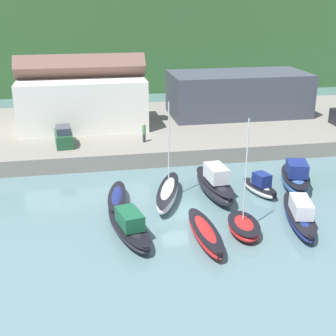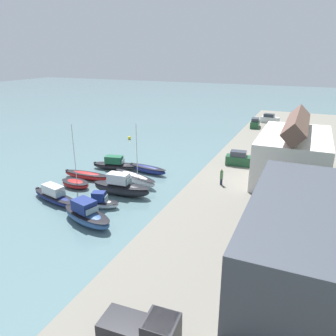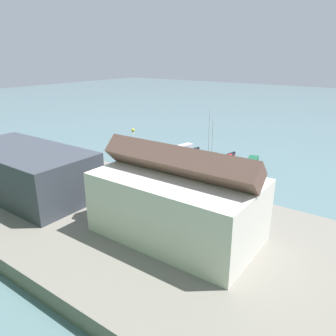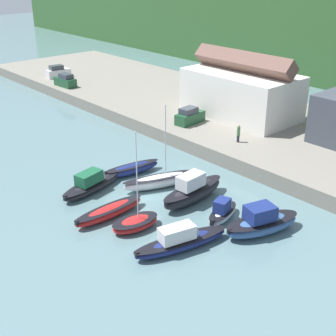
{
  "view_description": "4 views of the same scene",
  "coord_description": "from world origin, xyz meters",
  "px_view_note": "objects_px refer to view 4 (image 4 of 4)",
  "views": [
    {
      "loc": [
        -7.19,
        -34.72,
        17.15
      ],
      "look_at": [
        0.31,
        5.51,
        1.9
      ],
      "focal_mm": 50.0,
      "sensor_mm": 36.0,
      "label": 1
    },
    {
      "loc": [
        37.78,
        24.04,
        17.77
      ],
      "look_at": [
        -4.81,
        5.51,
        1.3
      ],
      "focal_mm": 35.0,
      "sensor_mm": 36.0,
      "label": 2
    },
    {
      "loc": [
        -22.57,
        45.68,
        18.13
      ],
      "look_at": [
        4.76,
        7.5,
        1.69
      ],
      "focal_mm": 35.0,
      "sensor_mm": 36.0,
      "label": 3
    },
    {
      "loc": [
        32.35,
        -25.78,
        21.78
      ],
      "look_at": [
        -1.4,
        4.33,
        1.21
      ],
      "focal_mm": 50.0,
      "sensor_mm": 36.0,
      "label": 4
    }
  ],
  "objects_px": {
    "moored_boat_2": "(193,191)",
    "parked_car_1": "(190,116)",
    "parked_car_3": "(65,81)",
    "moored_boat_7": "(135,223)",
    "moored_boat_0": "(132,169)",
    "moored_boat_1": "(160,181)",
    "person_on_quay": "(238,133)",
    "moored_boat_3": "(222,212)",
    "parked_car_0": "(58,72)",
    "moored_boat_5": "(92,184)",
    "moored_boat_6": "(109,211)",
    "moored_boat_4": "(262,223)",
    "moored_boat_8": "(180,241)"
  },
  "relations": [
    {
      "from": "moored_boat_7",
      "to": "moored_boat_1",
      "type": "bearing_deg",
      "value": 128.92
    },
    {
      "from": "moored_boat_0",
      "to": "person_on_quay",
      "type": "distance_m",
      "value": 13.53
    },
    {
      "from": "moored_boat_7",
      "to": "parked_car_3",
      "type": "xyz_separation_m",
      "value": [
        -41.29,
        17.54,
        2.03
      ]
    },
    {
      "from": "moored_boat_6",
      "to": "moored_boat_7",
      "type": "xyz_separation_m",
      "value": [
        3.16,
        0.52,
        -0.01
      ]
    },
    {
      "from": "parked_car_3",
      "to": "person_on_quay",
      "type": "distance_m",
      "value": 36.39
    },
    {
      "from": "moored_boat_3",
      "to": "moored_boat_2",
      "type": "bearing_deg",
      "value": 159.13
    },
    {
      "from": "moored_boat_3",
      "to": "moored_boat_4",
      "type": "bearing_deg",
      "value": -4.12
    },
    {
      "from": "moored_boat_1",
      "to": "moored_boat_3",
      "type": "distance_m",
      "value": 8.55
    },
    {
      "from": "person_on_quay",
      "to": "moored_boat_0",
      "type": "bearing_deg",
      "value": -107.98
    },
    {
      "from": "moored_boat_5",
      "to": "moored_boat_7",
      "type": "xyz_separation_m",
      "value": [
        8.64,
        -1.2,
        -0.2
      ]
    },
    {
      "from": "moored_boat_3",
      "to": "parked_car_3",
      "type": "distance_m",
      "value": 46.52
    },
    {
      "from": "parked_car_1",
      "to": "parked_car_3",
      "type": "height_order",
      "value": "same"
    },
    {
      "from": "moored_boat_1",
      "to": "parked_car_1",
      "type": "relative_size",
      "value": 2.02
    },
    {
      "from": "moored_boat_4",
      "to": "moored_boat_6",
      "type": "relative_size",
      "value": 1.01
    },
    {
      "from": "person_on_quay",
      "to": "moored_boat_1",
      "type": "bearing_deg",
      "value": -88.36
    },
    {
      "from": "moored_boat_8",
      "to": "moored_boat_3",
      "type": "bearing_deg",
      "value": 112.16
    },
    {
      "from": "moored_boat_4",
      "to": "moored_boat_6",
      "type": "height_order",
      "value": "moored_boat_4"
    },
    {
      "from": "moored_boat_3",
      "to": "parked_car_0",
      "type": "bearing_deg",
      "value": 149.89
    },
    {
      "from": "moored_boat_5",
      "to": "moored_boat_8",
      "type": "relative_size",
      "value": 0.93
    },
    {
      "from": "moored_boat_1",
      "to": "moored_boat_7",
      "type": "bearing_deg",
      "value": -37.82
    },
    {
      "from": "moored_boat_3",
      "to": "parked_car_1",
      "type": "distance_m",
      "value": 21.98
    },
    {
      "from": "moored_boat_0",
      "to": "moored_boat_2",
      "type": "bearing_deg",
      "value": 12.19
    },
    {
      "from": "parked_car_0",
      "to": "moored_boat_2",
      "type": "bearing_deg",
      "value": -8.11
    },
    {
      "from": "parked_car_3",
      "to": "moored_boat_0",
      "type": "bearing_deg",
      "value": -113.03
    },
    {
      "from": "parked_car_0",
      "to": "parked_car_3",
      "type": "xyz_separation_m",
      "value": [
        6.67,
        -2.39,
        0.0
      ]
    },
    {
      "from": "parked_car_1",
      "to": "moored_boat_3",
      "type": "bearing_deg",
      "value": -41.61
    },
    {
      "from": "moored_boat_6",
      "to": "parked_car_3",
      "type": "distance_m",
      "value": 42.24
    },
    {
      "from": "moored_boat_3",
      "to": "parked_car_1",
      "type": "bearing_deg",
      "value": 127.67
    },
    {
      "from": "moored_boat_3",
      "to": "moored_boat_7",
      "type": "bearing_deg",
      "value": -135.87
    },
    {
      "from": "moored_boat_2",
      "to": "moored_boat_6",
      "type": "xyz_separation_m",
      "value": [
        -2.91,
        -7.77,
        -0.54
      ]
    },
    {
      "from": "moored_boat_5",
      "to": "moored_boat_3",
      "type": "bearing_deg",
      "value": 11.6
    },
    {
      "from": "moored_boat_0",
      "to": "moored_boat_4",
      "type": "relative_size",
      "value": 0.91
    },
    {
      "from": "moored_boat_6",
      "to": "parked_car_3",
      "type": "bearing_deg",
      "value": 152.95
    },
    {
      "from": "moored_boat_3",
      "to": "moored_boat_0",
      "type": "bearing_deg",
      "value": 165.13
    },
    {
      "from": "moored_boat_1",
      "to": "moored_boat_6",
      "type": "height_order",
      "value": "moored_boat_1"
    },
    {
      "from": "moored_boat_0",
      "to": "moored_boat_6",
      "type": "height_order",
      "value": "moored_boat_0"
    },
    {
      "from": "moored_boat_1",
      "to": "person_on_quay",
      "type": "distance_m",
      "value": 12.63
    },
    {
      "from": "parked_car_3",
      "to": "moored_boat_7",
      "type": "bearing_deg",
      "value": -117.35
    },
    {
      "from": "moored_boat_5",
      "to": "moored_boat_6",
      "type": "distance_m",
      "value": 5.74
    },
    {
      "from": "moored_boat_1",
      "to": "moored_boat_7",
      "type": "relative_size",
      "value": 0.98
    },
    {
      "from": "moored_boat_3",
      "to": "moored_boat_4",
      "type": "xyz_separation_m",
      "value": [
        3.78,
        0.8,
        0.26
      ]
    },
    {
      "from": "moored_boat_2",
      "to": "parked_car_1",
      "type": "relative_size",
      "value": 1.86
    },
    {
      "from": "moored_boat_0",
      "to": "person_on_quay",
      "type": "relative_size",
      "value": 3.19
    },
    {
      "from": "moored_boat_5",
      "to": "parked_car_3",
      "type": "xyz_separation_m",
      "value": [
        -32.65,
        16.35,
        1.83
      ]
    },
    {
      "from": "moored_boat_8",
      "to": "parked_car_3",
      "type": "height_order",
      "value": "parked_car_3"
    },
    {
      "from": "moored_boat_0",
      "to": "moored_boat_1",
      "type": "xyz_separation_m",
      "value": [
        4.48,
        0.24,
        0.14
      ]
    },
    {
      "from": "moored_boat_4",
      "to": "moored_boat_5",
      "type": "relative_size",
      "value": 0.93
    },
    {
      "from": "moored_boat_2",
      "to": "parked_car_1",
      "type": "xyz_separation_m",
      "value": [
        -13.44,
        12.61,
        1.49
      ]
    },
    {
      "from": "moored_boat_0",
      "to": "moored_boat_1",
      "type": "relative_size",
      "value": 0.78
    },
    {
      "from": "moored_boat_3",
      "to": "moored_boat_6",
      "type": "xyz_separation_m",
      "value": [
        -7.12,
        -7.41,
        -0.14
      ]
    }
  ]
}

